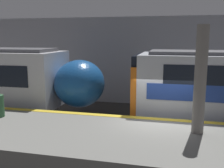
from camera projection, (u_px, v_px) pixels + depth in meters
ground_plane at (161, 146)px, 10.16m from camera, size 120.00×120.00×0.00m
platform at (159, 154)px, 8.19m from camera, size 40.00×3.91×1.13m
station_rear_barrier at (168, 62)px, 15.76m from camera, size 50.00×0.15×5.39m
support_pillar_near at (200, 80)px, 8.19m from camera, size 0.38×0.38×3.43m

